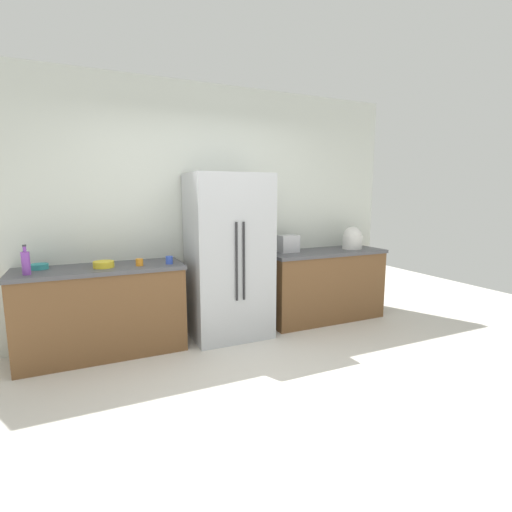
{
  "coord_description": "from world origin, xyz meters",
  "views": [
    {
      "loc": [
        -1.27,
        -2.49,
        1.58
      ],
      "look_at": [
        0.08,
        0.43,
        1.06
      ],
      "focal_mm": 26.74,
      "sensor_mm": 36.0,
      "label": 1
    }
  ],
  "objects_px": {
    "bowl_a": "(39,267)",
    "toaster": "(289,244)",
    "rice_cooker": "(352,239)",
    "refrigerator": "(229,257)",
    "bottle_a": "(26,263)",
    "bowl_b": "(104,264)",
    "cup_b": "(169,260)",
    "cup_a": "(139,262)"
  },
  "relations": [
    {
      "from": "rice_cooker",
      "to": "bowl_a",
      "type": "xyz_separation_m",
      "value": [
        -3.55,
        0.13,
        -0.11
      ]
    },
    {
      "from": "cup_b",
      "to": "bowl_b",
      "type": "height_order",
      "value": "cup_b"
    },
    {
      "from": "toaster",
      "to": "rice_cooker",
      "type": "distance_m",
      "value": 0.9
    },
    {
      "from": "bowl_a",
      "to": "rice_cooker",
      "type": "bearing_deg",
      "value": -2.15
    },
    {
      "from": "cup_b",
      "to": "bowl_a",
      "type": "height_order",
      "value": "cup_b"
    },
    {
      "from": "toaster",
      "to": "bottle_a",
      "type": "relative_size",
      "value": 0.88
    },
    {
      "from": "bottle_a",
      "to": "cup_a",
      "type": "bearing_deg",
      "value": 1.52
    },
    {
      "from": "bottle_a",
      "to": "cup_b",
      "type": "bearing_deg",
      "value": 0.29
    },
    {
      "from": "bottle_a",
      "to": "bowl_b",
      "type": "xyz_separation_m",
      "value": [
        0.63,
        0.08,
        -0.08
      ]
    },
    {
      "from": "bowl_a",
      "to": "toaster",
      "type": "bearing_deg",
      "value": -0.96
    },
    {
      "from": "toaster",
      "to": "bowl_a",
      "type": "bearing_deg",
      "value": 179.04
    },
    {
      "from": "refrigerator",
      "to": "bowl_a",
      "type": "height_order",
      "value": "refrigerator"
    },
    {
      "from": "refrigerator",
      "to": "rice_cooker",
      "type": "distance_m",
      "value": 1.72
    },
    {
      "from": "bottle_a",
      "to": "cup_b",
      "type": "xyz_separation_m",
      "value": [
        1.25,
        0.01,
        -0.07
      ]
    },
    {
      "from": "toaster",
      "to": "cup_a",
      "type": "relative_size",
      "value": 3.23
    },
    {
      "from": "refrigerator",
      "to": "cup_b",
      "type": "relative_size",
      "value": 22.93
    },
    {
      "from": "rice_cooker",
      "to": "bowl_a",
      "type": "relative_size",
      "value": 1.82
    },
    {
      "from": "toaster",
      "to": "bowl_a",
      "type": "height_order",
      "value": "toaster"
    },
    {
      "from": "toaster",
      "to": "rice_cooker",
      "type": "height_order",
      "value": "rice_cooker"
    },
    {
      "from": "rice_cooker",
      "to": "toaster",
      "type": "bearing_deg",
      "value": 174.34
    },
    {
      "from": "rice_cooker",
      "to": "bottle_a",
      "type": "relative_size",
      "value": 1.08
    },
    {
      "from": "toaster",
      "to": "rice_cooker",
      "type": "bearing_deg",
      "value": -5.66
    },
    {
      "from": "cup_b",
      "to": "bowl_a",
      "type": "distance_m",
      "value": 1.19
    },
    {
      "from": "refrigerator",
      "to": "toaster",
      "type": "xyz_separation_m",
      "value": [
        0.82,
        0.12,
        0.09
      ]
    },
    {
      "from": "refrigerator",
      "to": "cup_a",
      "type": "xyz_separation_m",
      "value": [
        -0.96,
        -0.05,
        0.02
      ]
    },
    {
      "from": "bottle_a",
      "to": "bowl_b",
      "type": "height_order",
      "value": "bottle_a"
    },
    {
      "from": "toaster",
      "to": "bowl_b",
      "type": "relative_size",
      "value": 1.2
    },
    {
      "from": "toaster",
      "to": "bowl_a",
      "type": "xyz_separation_m",
      "value": [
        -2.66,
        0.04,
        -0.08
      ]
    },
    {
      "from": "refrigerator",
      "to": "bottle_a",
      "type": "distance_m",
      "value": 1.92
    },
    {
      "from": "refrigerator",
      "to": "cup_a",
      "type": "relative_size",
      "value": 24.92
    },
    {
      "from": "cup_a",
      "to": "cup_b",
      "type": "bearing_deg",
      "value": -3.77
    },
    {
      "from": "bowl_b",
      "to": "bowl_a",
      "type": "bearing_deg",
      "value": 163.96
    },
    {
      "from": "refrigerator",
      "to": "toaster",
      "type": "bearing_deg",
      "value": 8.46
    },
    {
      "from": "refrigerator",
      "to": "rice_cooker",
      "type": "bearing_deg",
      "value": 1.12
    },
    {
      "from": "cup_a",
      "to": "bowl_b",
      "type": "relative_size",
      "value": 0.37
    },
    {
      "from": "bottle_a",
      "to": "bowl_b",
      "type": "relative_size",
      "value": 1.37
    },
    {
      "from": "cup_a",
      "to": "cup_b",
      "type": "relative_size",
      "value": 0.92
    },
    {
      "from": "toaster",
      "to": "bottle_a",
      "type": "bearing_deg",
      "value": -175.9
    },
    {
      "from": "refrigerator",
      "to": "toaster",
      "type": "relative_size",
      "value": 7.72
    },
    {
      "from": "bottle_a",
      "to": "refrigerator",
      "type": "bearing_deg",
      "value": 2.21
    },
    {
      "from": "bottle_a",
      "to": "bowl_b",
      "type": "bearing_deg",
      "value": 7.31
    },
    {
      "from": "cup_a",
      "to": "toaster",
      "type": "bearing_deg",
      "value": 5.48
    }
  ]
}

